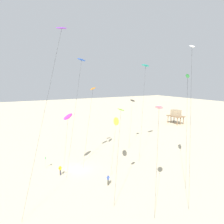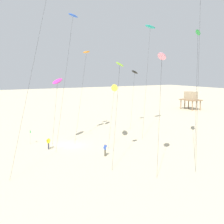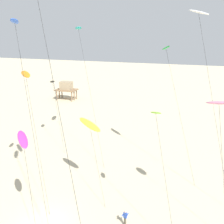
# 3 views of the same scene
# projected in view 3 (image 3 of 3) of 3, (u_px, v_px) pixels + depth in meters

# --- Properties ---
(ground_plane) EXTENTS (260.00, 260.00, 0.00)m
(ground_plane) POSITION_uv_depth(u_px,v_px,m) (45.00, 222.00, 25.81)
(ground_plane) COLOR beige
(kite_pink) EXTENTS (3.27, 3.15, 12.64)m
(kite_pink) POSITION_uv_depth(u_px,v_px,m) (219.00, 104.00, 22.11)
(kite_pink) COLOR pink
(kite_pink) RESTS_ON ground
(kite_white) EXTENTS (6.36, 6.07, 20.33)m
(kite_white) POSITION_uv_depth(u_px,v_px,m) (199.00, 14.00, 27.46)
(kite_white) COLOR white
(kite_white) RESTS_ON ground
(kite_lime) EXTENTS (3.43, 3.48, 11.79)m
(kite_lime) POSITION_uv_depth(u_px,v_px,m) (156.00, 116.00, 21.91)
(kite_lime) COLOR #8CD833
(kite_lime) RESTS_ON ground
(kite_orange) EXTENTS (5.50, 5.18, 14.01)m
(kite_orange) POSITION_uv_depth(u_px,v_px,m) (26.00, 75.00, 27.47)
(kite_orange) COLOR orange
(kite_orange) RESTS_ON ground
(kite_yellow) EXTENTS (4.33, 3.67, 8.87)m
(kite_yellow) POSITION_uv_depth(u_px,v_px,m) (90.00, 125.00, 28.41)
(kite_yellow) COLOR yellow
(kite_yellow) RESTS_ON ground
(kite_blue) EXTENTS (5.92, 5.95, 19.10)m
(kite_blue) POSITION_uv_depth(u_px,v_px,m) (15.00, 25.00, 22.98)
(kite_blue) COLOR blue
(kite_blue) RESTS_ON ground
(kite_teal) EXTENTS (6.66, 6.92, 18.63)m
(kite_teal) POSITION_uv_depth(u_px,v_px,m) (79.00, 29.00, 36.74)
(kite_teal) COLOR teal
(kite_teal) RESTS_ON ground
(kite_magenta) EXTENTS (2.93, 2.86, 9.82)m
(kite_magenta) POSITION_uv_depth(u_px,v_px,m) (23.00, 140.00, 22.12)
(kite_magenta) COLOR #D8339E
(kite_magenta) RESTS_ON ground
(kite_black) EXTENTS (4.03, 4.12, 10.86)m
(kite_black) POSITION_uv_depth(u_px,v_px,m) (52.00, 82.00, 40.58)
(kite_black) COLOR black
(kite_black) RESTS_ON ground
(kite_green) EXTENTS (5.77, 5.70, 16.39)m
(kite_green) POSITION_uv_depth(u_px,v_px,m) (167.00, 51.00, 32.79)
(kite_green) COLOR green
(kite_green) RESTS_ON ground
(kite_flyer_middle) EXTENTS (0.67, 0.66, 1.67)m
(kite_flyer_middle) POSITION_uv_depth(u_px,v_px,m) (125.00, 218.00, 25.06)
(kite_flyer_middle) COLOR #4C4738
(kite_flyer_middle) RESTS_ON ground
(stilt_house) EXTENTS (5.56, 3.63, 4.94)m
(stilt_house) POSITION_uv_depth(u_px,v_px,m) (66.00, 87.00, 70.04)
(stilt_house) COLOR #846647
(stilt_house) RESTS_ON ground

